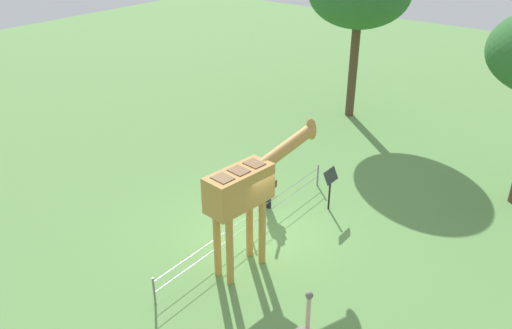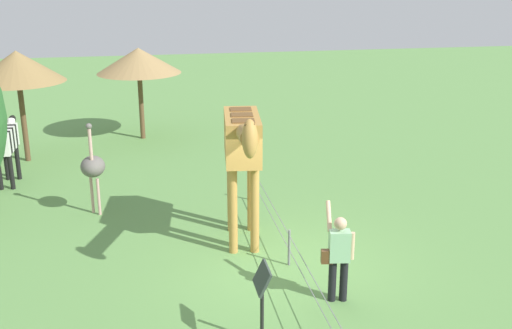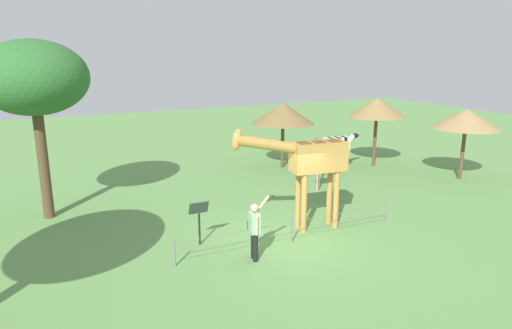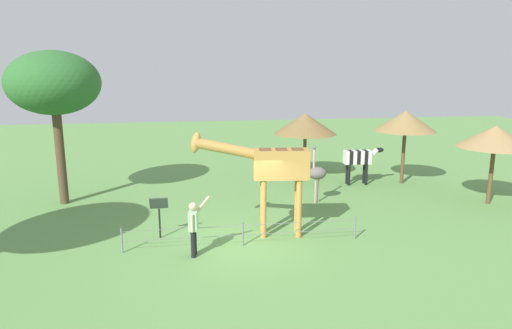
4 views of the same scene
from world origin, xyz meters
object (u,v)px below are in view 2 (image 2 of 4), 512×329
Objects in this scene: visitor at (338,254)px; zebra at (6,142)px; giraffe at (243,147)px; info_sign at (262,289)px; ostrich at (93,167)px; shade_hut_near at (17,67)px; shade_hut_aside at (139,61)px.

visitor is 10.10m from zebra.
info_sign is (3.48, -0.28, -1.24)m from giraffe.
giraffe is 2.03× the size of zebra.
giraffe is at bearing 52.78° from ostrich.
shade_hut_aside is (-1.91, 3.44, -0.21)m from shade_hut_near.
shade_hut_aside is (-6.56, 1.16, 1.45)m from ostrich.
shade_hut_near is 11.86m from info_sign.
giraffe is 3.04m from visitor.
info_sign is at bearing 26.03° from ostrich.
shade_hut_near is (-4.65, -2.28, 1.65)m from ostrich.
visitor is at bearing 27.25° from giraffe.
ostrich is 0.74× the size of shade_hut_aside.
visitor is 0.77× the size of ostrich.
shade_hut_aside reaches higher than visitor.
giraffe reaches higher than ostrich.
visitor is 11.77m from shade_hut_near.
ostrich is (-4.84, -4.41, 0.27)m from visitor.
shade_hut_near reaches higher than zebra.
zebra is (-5.00, -5.55, -1.02)m from giraffe.
visitor is 0.57× the size of shade_hut_aside.
zebra is at bearing -3.43° from shade_hut_near.
ostrich is 0.68× the size of shade_hut_near.
zebra is 1.37× the size of info_sign.
info_sign is at bearing -4.58° from giraffe.
shade_hut_near is at bearing 176.57° from zebra.
shade_hut_aside reaches higher than zebra.
ostrich is 5.43m from shade_hut_near.
shade_hut_aside is (-8.95, -1.99, 0.44)m from giraffe.
shade_hut_aside is 12.66m from info_sign.
info_sign is at bearing 7.83° from shade_hut_aside.
info_sign is (5.87, 2.87, -0.23)m from ostrich.
shade_hut_near is at bearing -144.82° from visitor.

